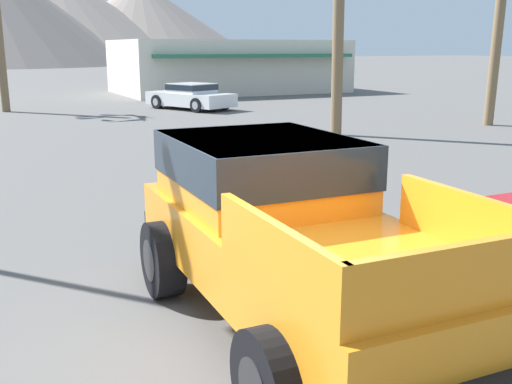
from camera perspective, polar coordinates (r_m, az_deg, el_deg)
The scene contains 5 objects.
ground_plane at distance 6.17m, azimuth -0.18°, elevation -13.43°, with size 320.00×320.00×0.00m, color #5B5956.
orange_pickup_truck at distance 6.14m, azimuth 2.85°, elevation -2.94°, with size 2.44×5.02×1.86m.
parked_car_white at distance 28.22m, azimuth -6.23°, elevation 9.08°, with size 3.39×4.66×1.19m.
storefront_building at distance 39.14m, azimuth -2.58°, elevation 11.87°, with size 13.84×8.66×3.24m.
distant_mountain_range at distance 120.54m, azimuth -18.52°, elevation 15.80°, with size 81.67×66.36×19.41m.
Camera 1 is at (-2.38, -4.95, 2.80)m, focal length 42.00 mm.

